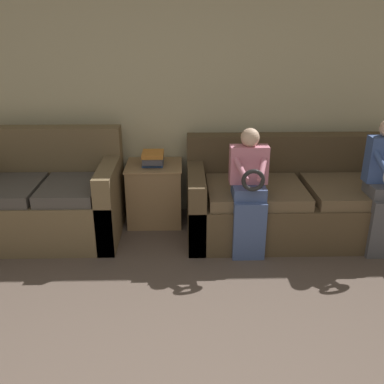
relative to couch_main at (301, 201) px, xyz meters
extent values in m
cube|color=beige|center=(-1.22, 0.58, 0.95)|extent=(7.25, 0.06, 2.55)
cube|color=brown|center=(0.00, -0.05, -0.11)|extent=(2.27, 0.99, 0.43)
cube|color=brown|center=(0.00, 0.35, 0.35)|extent=(2.27, 0.20, 0.48)
cube|color=brown|center=(-1.06, -0.05, 0.01)|extent=(0.16, 0.99, 0.68)
cube|color=brown|center=(-0.49, -0.15, 0.16)|extent=(0.92, 0.75, 0.11)
cube|color=brown|center=(0.49, -0.15, 0.16)|extent=(0.92, 0.75, 0.11)
cube|color=brown|center=(-2.52, -0.05, -0.09)|extent=(1.43, 0.92, 0.48)
cube|color=brown|center=(-2.52, 0.31, 0.42)|extent=(1.43, 0.20, 0.55)
cube|color=brown|center=(-1.89, -0.05, 0.05)|extent=(0.16, 0.92, 0.75)
cube|color=#514C47|center=(-2.80, -0.15, 0.21)|extent=(0.52, 0.68, 0.11)
cube|color=#514C47|center=(-2.25, -0.15, 0.21)|extent=(0.52, 0.68, 0.11)
cube|color=#475B8E|center=(-0.60, -0.54, -0.05)|extent=(0.29, 0.10, 0.54)
cube|color=#475B8E|center=(-0.60, -0.40, 0.27)|extent=(0.29, 0.28, 0.11)
cube|color=#D17A8E|center=(-0.60, -0.33, 0.50)|extent=(0.34, 0.14, 0.34)
sphere|color=#DBB293|center=(-0.60, -0.33, 0.74)|extent=(0.16, 0.16, 0.16)
torus|color=black|center=(-0.60, -0.60, 0.45)|extent=(0.20, 0.04, 0.20)
cylinder|color=#D17A8E|center=(-0.70, -0.47, 0.53)|extent=(0.14, 0.31, 0.20)
cylinder|color=#D17A8E|center=(-0.50, -0.47, 0.53)|extent=(0.14, 0.31, 0.20)
cube|color=#56565B|center=(0.60, -0.54, -0.05)|extent=(0.25, 0.10, 0.54)
cube|color=#56565B|center=(0.60, -0.40, 0.27)|extent=(0.25, 0.28, 0.11)
cube|color=#3D5693|center=(0.60, -0.33, 0.54)|extent=(0.29, 0.14, 0.42)
cylinder|color=#3D5693|center=(0.51, -0.47, 0.57)|extent=(0.11, 0.31, 0.23)
cube|color=#9E7A51|center=(-1.48, 0.26, -0.01)|extent=(0.55, 0.50, 0.63)
cube|color=tan|center=(-1.48, 0.26, 0.30)|extent=(0.57, 0.52, 0.02)
cube|color=#33569E|center=(-1.49, 0.26, 0.33)|extent=(0.21, 0.23, 0.04)
cube|color=#4C4C56|center=(-1.48, 0.25, 0.37)|extent=(0.20, 0.29, 0.05)
cube|color=orange|center=(-1.49, 0.27, 0.42)|extent=(0.22, 0.25, 0.04)
camera|label=1|loc=(-1.19, -3.92, 1.68)|focal=40.00mm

